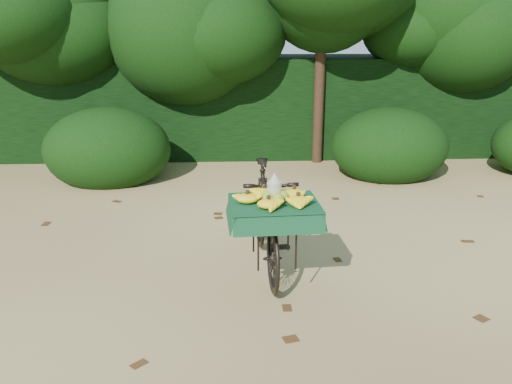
{
  "coord_description": "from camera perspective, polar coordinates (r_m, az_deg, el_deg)",
  "views": [
    {
      "loc": [
        -1.06,
        -4.14,
        2.42
      ],
      "look_at": [
        -0.82,
        0.8,
        0.87
      ],
      "focal_mm": 38.0,
      "sensor_mm": 36.0,
      "label": 1
    }
  ],
  "objects": [
    {
      "name": "ground",
      "position": [
        4.91,
        10.35,
        -12.38
      ],
      "size": [
        80.0,
        80.0,
        0.0
      ],
      "primitive_type": "plane",
      "color": "tan",
      "rests_on": "ground"
    },
    {
      "name": "vendor_bicycle",
      "position": [
        5.4,
        1.07,
        -2.71
      ],
      "size": [
        0.81,
        1.85,
        1.09
      ],
      "rotation": [
        0.0,
        0.0,
        0.06
      ],
      "color": "black",
      "rests_on": "ground"
    },
    {
      "name": "hedge_backdrop",
      "position": [
        10.6,
        3.06,
        9.19
      ],
      "size": [
        26.0,
        1.8,
        1.8
      ],
      "primitive_type": "cube",
      "color": "black",
      "rests_on": "ground"
    },
    {
      "name": "tree_row",
      "position": [
        9.65,
        -0.32,
        14.96
      ],
      "size": [
        14.5,
        2.0,
        4.0
      ],
      "primitive_type": null,
      "color": "black",
      "rests_on": "ground"
    },
    {
      "name": "bush_clumps",
      "position": [
        8.8,
        7.55,
        4.37
      ],
      "size": [
        8.8,
        1.7,
        0.9
      ],
      "primitive_type": null,
      "color": "black",
      "rests_on": "ground"
    },
    {
      "name": "leaf_litter",
      "position": [
        5.46,
        8.84,
        -8.98
      ],
      "size": [
        7.0,
        7.3,
        0.01
      ],
      "primitive_type": null,
      "color": "#472A13",
      "rests_on": "ground"
    }
  ]
}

